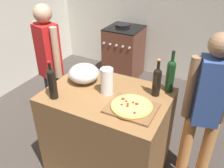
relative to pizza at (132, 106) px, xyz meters
The scene contains 13 objects.
ground_plane 1.39m from the pizza, 115.95° to the left, with size 4.66×3.69×0.02m, color #3F3833.
kitchen_wall_rear 2.55m from the pizza, 99.90° to the left, with size 4.66×0.10×2.60m, color silver.
counter 0.59m from the pizza, 158.76° to the left, with size 1.12×0.79×0.93m, color olive.
cutting_board 0.02m from the pizza, ahead, with size 0.40×0.32×0.02m, color brown.
pizza is the anchor object (origin of this frame).
mixing_bowl 0.64m from the pizza, 160.85° to the left, with size 0.30×0.30×0.18m.
paper_towel_roll 0.33m from the pizza, 157.45° to the left, with size 0.11×0.11×0.25m.
wine_bottle_clear 0.48m from the pizza, 66.00° to the left, with size 0.08×0.08×0.39m.
wine_bottle_amber 0.71m from the pizza, 166.92° to the right, with size 0.08×0.08×0.35m.
wine_bottle_green 0.34m from the pizza, 70.83° to the left, with size 0.07×0.07×0.35m.
stove 2.38m from the pizza, 116.29° to the left, with size 0.58×0.62×0.95m.
person_in_stripes 1.22m from the pizza, 162.86° to the left, with size 0.37×0.25×1.60m.
person_in_red 0.64m from the pizza, 31.16° to the left, with size 0.37×0.25×1.57m.
Camera 1 is at (1.02, -0.82, 2.10)m, focal length 38.01 mm.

